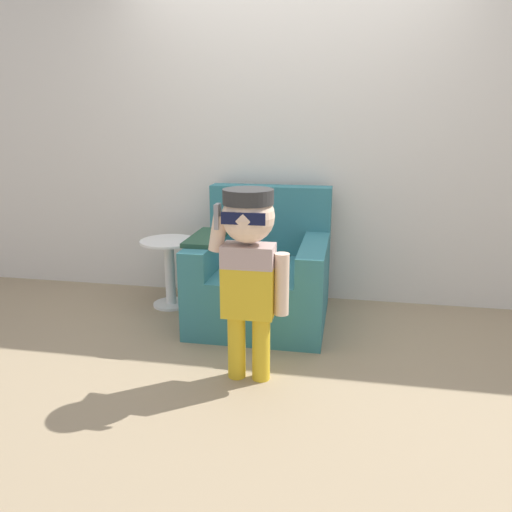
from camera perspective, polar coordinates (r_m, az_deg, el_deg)
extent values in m
plane|color=#998466|center=(3.52, 2.34, -8.28)|extent=(10.00, 10.00, 0.00)
cube|color=silver|center=(3.92, 4.12, 13.75)|extent=(10.00, 0.05, 2.60)
cube|color=teal|center=(3.59, 0.64, -4.26)|extent=(0.92, 0.95, 0.41)
cube|color=teal|center=(3.84, 1.68, 4.20)|extent=(0.92, 0.17, 0.52)
cube|color=teal|center=(3.50, -5.58, 0.32)|extent=(0.17, 0.78, 0.20)
cube|color=teal|center=(3.37, 6.61, -0.29)|extent=(0.17, 0.78, 0.20)
cube|color=#284C38|center=(3.47, -5.63, 2.11)|extent=(0.21, 0.52, 0.03)
cylinder|color=gold|center=(2.83, -2.23, -10.21)|extent=(0.10, 0.10, 0.38)
cylinder|color=gold|center=(2.81, 0.59, -10.44)|extent=(0.10, 0.10, 0.38)
cube|color=gold|center=(2.69, -0.86, -4.03)|extent=(0.28, 0.16, 0.28)
cube|color=#B29993|center=(2.63, -0.87, 0.06)|extent=(0.28, 0.16, 0.12)
sphere|color=beige|center=(2.59, -0.89, 4.52)|extent=(0.28, 0.28, 0.28)
cylinder|color=#2D2D2D|center=(2.57, -0.90, 6.81)|extent=(0.26, 0.26, 0.08)
cube|color=#2D2D2D|center=(2.69, -0.36, 6.62)|extent=(0.16, 0.13, 0.01)
cube|color=#0F1433|center=(2.46, -1.49, 4.28)|extent=(0.22, 0.01, 0.06)
cylinder|color=beige|center=(2.65, 2.95, -3.25)|extent=(0.08, 0.08, 0.34)
cylinder|color=beige|center=(2.64, -4.34, 2.62)|extent=(0.11, 0.08, 0.20)
cube|color=gray|center=(2.60, -4.41, 4.55)|extent=(0.02, 0.07, 0.13)
cylinder|color=white|center=(3.98, -9.64, -5.42)|extent=(0.28, 0.28, 0.02)
cylinder|color=white|center=(3.90, -9.80, -2.08)|extent=(0.08, 0.08, 0.51)
cylinder|color=white|center=(3.83, -9.98, 1.66)|extent=(0.43, 0.43, 0.02)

